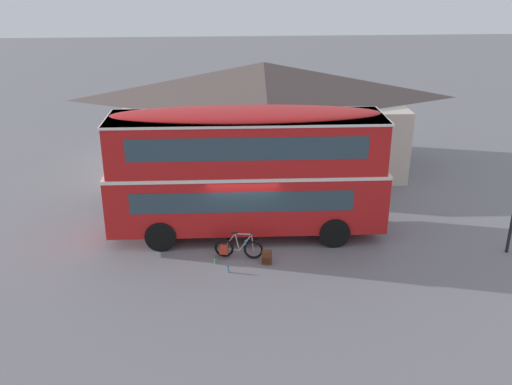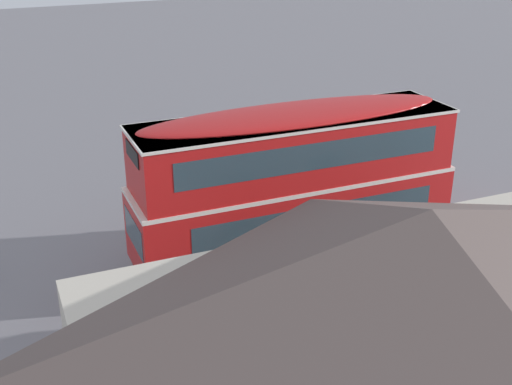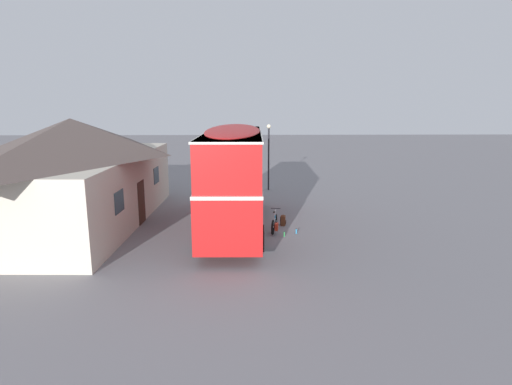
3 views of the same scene
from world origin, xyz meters
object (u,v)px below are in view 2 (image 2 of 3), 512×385
(backpack_on_ground, at_px, (247,220))
(water_bottle_green_metal, at_px, (294,216))
(double_decker_bus, at_px, (294,177))
(touring_bicycle, at_px, (279,218))
(water_bottle_blue_sports, at_px, (276,212))

(backpack_on_ground, xyz_separation_m, water_bottle_green_metal, (-1.75, 0.09, -0.15))
(double_decker_bus, height_order, touring_bicycle, double_decker_bus)
(double_decker_bus, relative_size, backpack_on_ground, 19.35)
(backpack_on_ground, bearing_deg, water_bottle_green_metal, 176.91)
(double_decker_bus, relative_size, touring_bicycle, 5.95)
(double_decker_bus, xyz_separation_m, backpack_on_ground, (0.54, -2.35, -2.38))
(water_bottle_blue_sports, bearing_deg, touring_bicycle, 71.05)
(backpack_on_ground, height_order, water_bottle_blue_sports, backpack_on_ground)
(touring_bicycle, bearing_deg, backpack_on_ground, -25.55)
(backpack_on_ground, distance_m, water_bottle_blue_sports, 1.43)
(water_bottle_blue_sports, bearing_deg, double_decker_bus, 74.48)
(touring_bicycle, height_order, water_bottle_blue_sports, touring_bicycle)
(touring_bicycle, bearing_deg, water_bottle_blue_sports, -108.95)
(touring_bicycle, xyz_separation_m, water_bottle_blue_sports, (-0.33, -0.97, -0.26))
(touring_bicycle, distance_m, water_bottle_green_metal, 0.88)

